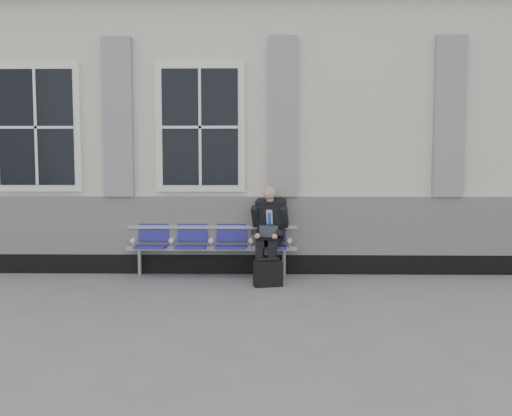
{
  "coord_description": "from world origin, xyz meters",
  "views": [
    {
      "loc": [
        1.35,
        -7.25,
        1.75
      ],
      "look_at": [
        1.21,
        0.9,
        1.07
      ],
      "focal_mm": 40.0,
      "sensor_mm": 36.0,
      "label": 1
    }
  ],
  "objects": [
    {
      "name": "businessman",
      "position": [
        1.4,
        1.2,
        0.74
      ],
      "size": [
        0.57,
        0.77,
        1.36
      ],
      "color": "black",
      "rests_on": "ground"
    },
    {
      "name": "ground",
      "position": [
        0.0,
        0.0,
        0.0
      ],
      "size": [
        70.0,
        70.0,
        0.0
      ],
      "primitive_type": "plane",
      "color": "slate",
      "rests_on": "ground"
    },
    {
      "name": "station_building",
      "position": [
        -0.02,
        3.47,
        2.22
      ],
      "size": [
        14.4,
        4.4,
        4.49
      ],
      "color": "silver",
      "rests_on": "ground"
    },
    {
      "name": "bench",
      "position": [
        0.52,
        1.32,
        0.55
      ],
      "size": [
        2.6,
        0.47,
        0.91
      ],
      "color": "#9EA0A3",
      "rests_on": "ground"
    },
    {
      "name": "briefcase",
      "position": [
        1.38,
        0.57,
        0.19
      ],
      "size": [
        0.42,
        0.25,
        0.4
      ],
      "color": "black",
      "rests_on": "ground"
    }
  ]
}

